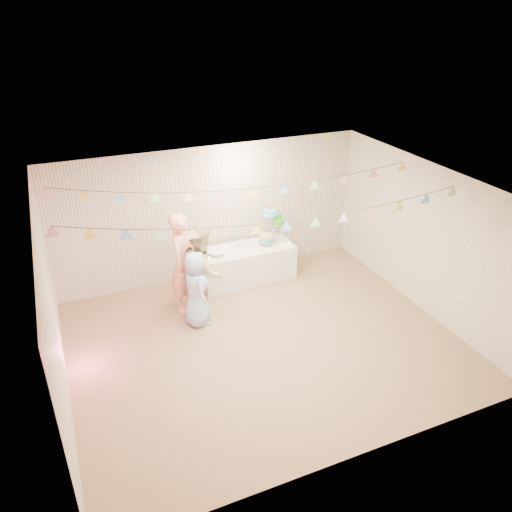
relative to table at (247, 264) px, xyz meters
name	(u,v)px	position (x,y,z in m)	size (l,w,h in m)	color
floor	(264,342)	(-0.52, -2.01, -0.34)	(6.00, 6.00, 0.00)	brown
ceiling	(265,190)	(-0.52, -2.01, 2.26)	(6.00, 6.00, 0.00)	white
back_wall	(211,213)	(-0.52, 0.49, 0.96)	(6.00, 6.00, 0.00)	silver
front_wall	(358,376)	(-0.52, -4.51, 0.96)	(6.00, 6.00, 0.00)	silver
left_wall	(52,317)	(-3.52, -2.01, 0.96)	(5.00, 5.00, 0.00)	silver
right_wall	(425,238)	(2.48, -2.01, 0.96)	(5.00, 5.00, 0.00)	silver
table	(247,264)	(0.00, 0.00, 0.00)	(1.83, 0.73, 0.69)	silver
cake_stand	(272,222)	(0.55, 0.05, 0.77)	(0.65, 0.38, 0.72)	silver
cake_bottom	(266,237)	(0.40, -0.01, 0.49)	(0.31, 0.31, 0.15)	#2998C1
cake_middle	(278,219)	(0.73, 0.14, 0.76)	(0.27, 0.27, 0.22)	green
cake_top_tier	(270,210)	(0.49, 0.02, 1.03)	(0.25, 0.25, 0.19)	#4FDBF8
platter	(216,251)	(-0.62, -0.05, 0.42)	(0.32, 0.32, 0.02)	white
posy	(239,241)	(-0.13, 0.05, 0.48)	(0.13, 0.13, 0.15)	white
person_adult_a	(184,263)	(-1.37, -0.52, 0.57)	(0.66, 0.44, 1.82)	#F79D81
person_adult_b	(203,271)	(-1.12, -0.79, 0.49)	(0.81, 0.63, 1.67)	tan
person_child	(196,289)	(-1.33, -1.05, 0.32)	(0.65, 0.42, 1.33)	#91B3CE
bunting_back	(237,183)	(-0.52, -0.91, 2.01)	(5.60, 1.10, 0.40)	pink
bunting_front	(271,214)	(-0.52, -2.21, 1.98)	(5.60, 0.90, 0.36)	#72A5E5
tealight_0	(209,258)	(-0.80, -0.15, 0.36)	(0.04, 0.04, 0.03)	#FFD88C
tealight_1	(226,246)	(-0.35, 0.18, 0.36)	(0.04, 0.04, 0.03)	#FFD88C
tealight_2	(256,251)	(0.10, -0.22, 0.36)	(0.04, 0.04, 0.03)	#FFD88C
tealight_3	(259,239)	(0.35, 0.22, 0.36)	(0.04, 0.04, 0.03)	#FFD88C
tealight_4	(289,244)	(0.82, -0.18, 0.36)	(0.04, 0.04, 0.03)	#FFD88C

